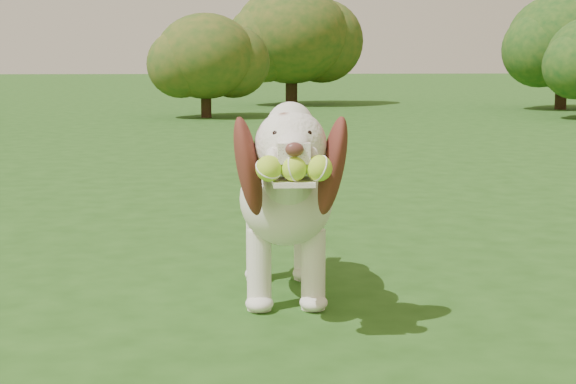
{
  "coord_description": "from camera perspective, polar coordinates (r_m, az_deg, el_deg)",
  "views": [
    {
      "loc": [
        -0.1,
        -4.04,
        0.99
      ],
      "look_at": [
        0.11,
        -0.83,
        0.49
      ],
      "focal_mm": 55.0,
      "sensor_mm": 36.0,
      "label": 1
    }
  ],
  "objects": [
    {
      "name": "shrub_i",
      "position": [
        17.23,
        0.23,
        10.13
      ],
      "size": [
        2.22,
        2.22,
        2.3
      ],
      "color": "#382314",
      "rests_on": "ground"
    },
    {
      "name": "shrub_b",
      "position": [
        13.89,
        -5.36,
        8.73
      ],
      "size": [
        1.56,
        1.56,
        1.62
      ],
      "color": "#382314",
      "rests_on": "ground"
    },
    {
      "name": "ground",
      "position": [
        4.16,
        -2.24,
        -4.86
      ],
      "size": [
        80.0,
        80.0,
        0.0
      ],
      "primitive_type": "plane",
      "color": "#214915",
      "rests_on": "ground"
    },
    {
      "name": "dog",
      "position": [
        3.52,
        -0.22,
        -0.09
      ],
      "size": [
        0.44,
        1.26,
        0.83
      ],
      "rotation": [
        0.0,
        0.0,
        -0.01
      ],
      "color": "white",
      "rests_on": "ground"
    },
    {
      "name": "shrub_f",
      "position": [
        16.63,
        17.38,
        9.29
      ],
      "size": [
        1.99,
        1.99,
        2.06
      ],
      "color": "#382314",
      "rests_on": "ground"
    }
  ]
}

